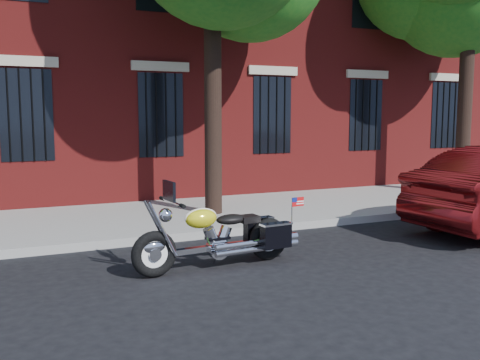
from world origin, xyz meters
name	(u,v)px	position (x,y,z in m)	size (l,w,h in m)	color
ground	(251,255)	(0.00, 0.00, 0.00)	(120.00, 120.00, 0.00)	black
curb	(218,233)	(0.00, 1.38, 0.07)	(40.00, 0.16, 0.15)	gray
sidewalk	(186,215)	(0.00, 3.26, 0.07)	(40.00, 3.60, 0.15)	gray
motorcycle	(223,237)	(-0.66, -0.47, 0.44)	(2.61, 0.86, 1.31)	black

